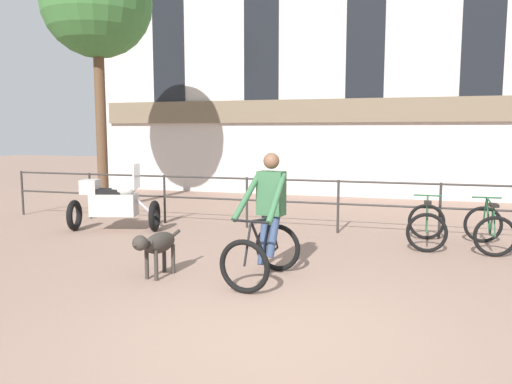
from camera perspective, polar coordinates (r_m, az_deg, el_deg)
name	(u,v)px	position (r m, az deg, el deg)	size (l,w,h in m)	color
ground_plane	(268,336)	(5.06, 1.33, -16.15)	(60.00, 60.00, 0.00)	#8E7060
canal_railing	(338,197)	(9.85, 9.38, -0.59)	(15.05, 0.05, 1.05)	#2D2B28
building_facade	(366,44)	(15.74, 12.49, 16.19)	(18.00, 0.72, 9.15)	beige
cyclist_with_bike	(266,223)	(6.69, 1.18, -3.58)	(0.83, 1.25, 1.70)	black
dog	(156,244)	(6.94, -11.31, -5.89)	(0.34, 1.02, 0.65)	#332D28
parked_motorcycle	(113,203)	(10.35, -16.01, -1.23)	(1.84, 1.04, 1.35)	black
parked_bicycle_near_lamp	(427,225)	(9.19, 18.92, -3.63)	(0.69, 1.13, 0.86)	black
parked_bicycle_mid_left	(489,229)	(9.29, 25.07, -3.80)	(0.70, 1.13, 0.86)	black
tree_canalside_left	(97,4)	(13.49, -17.75, 19.83)	(2.67, 2.67, 6.44)	brown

